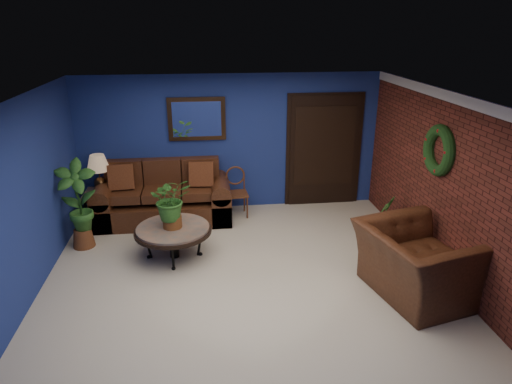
{
  "coord_description": "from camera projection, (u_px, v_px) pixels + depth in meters",
  "views": [
    {
      "loc": [
        -0.52,
        -5.63,
        3.38
      ],
      "look_at": [
        0.23,
        0.55,
        1.01
      ],
      "focal_mm": 32.0,
      "sensor_mm": 36.0,
      "label": 1
    }
  ],
  "objects": [
    {
      "name": "wall_left",
      "position": [
        26.0,
        200.0,
        5.73
      ],
      "size": [
        0.04,
        5.0,
        2.5
      ],
      "primitive_type": "cube",
      "color": "navy",
      "rests_on": "ground"
    },
    {
      "name": "coffee_plant",
      "position": [
        171.0,
        200.0,
        6.61
      ],
      "size": [
        0.68,
        0.63,
        0.78
      ],
      "color": "brown",
      "rests_on": "coffee_table"
    },
    {
      "name": "table_lamp",
      "position": [
        99.0,
        169.0,
        7.78
      ],
      "size": [
        0.39,
        0.39,
        0.65
      ],
      "color": "#402814",
      "rests_on": "end_table"
    },
    {
      "name": "wall_mirror",
      "position": [
        197.0,
        119.0,
        8.09
      ],
      "size": [
        1.02,
        0.06,
        0.77
      ],
      "primitive_type": "cube",
      "color": "#402814",
      "rests_on": "wall_back"
    },
    {
      "name": "end_table",
      "position": [
        102.0,
        199.0,
        7.97
      ],
      "size": [
        0.62,
        0.62,
        0.57
      ],
      "color": "#57514C",
      "rests_on": "ground"
    },
    {
      "name": "tall_plant",
      "position": [
        78.0,
        202.0,
        6.98
      ],
      "size": [
        0.62,
        0.43,
        1.42
      ],
      "color": "brown",
      "rests_on": "ground"
    },
    {
      "name": "floor_plant",
      "position": [
        384.0,
        217.0,
        7.36
      ],
      "size": [
        0.4,
        0.36,
        0.76
      ],
      "color": "brown",
      "rests_on": "ground"
    },
    {
      "name": "side_chair",
      "position": [
        236.0,
        188.0,
        8.27
      ],
      "size": [
        0.41,
        0.41,
        0.89
      ],
      "rotation": [
        0.0,
        0.0,
        0.07
      ],
      "color": "#522D17",
      "rests_on": "ground"
    },
    {
      "name": "wreath",
      "position": [
        439.0,
        150.0,
        6.23
      ],
      "size": [
        0.16,
        0.72,
        0.72
      ],
      "primitive_type": "torus",
      "rotation": [
        0.0,
        1.57,
        0.0
      ],
      "color": "black",
      "rests_on": "wall_right_brick"
    },
    {
      "name": "coffee_table",
      "position": [
        173.0,
        231.0,
        6.78
      ],
      "size": [
        1.15,
        1.15,
        0.49
      ],
      "rotation": [
        0.0,
        0.0,
        0.23
      ],
      "color": "#57514C",
      "rests_on": "ground"
    },
    {
      "name": "floor",
      "position": [
        245.0,
        273.0,
        6.48
      ],
      "size": [
        5.5,
        5.5,
        0.0
      ],
      "primitive_type": "plane",
      "color": "beige",
      "rests_on": "ground"
    },
    {
      "name": "ceiling",
      "position": [
        243.0,
        96.0,
        5.59
      ],
      "size": [
        5.5,
        5.0,
        0.02
      ],
      "primitive_type": "cube",
      "color": "white",
      "rests_on": "wall_back"
    },
    {
      "name": "armchair",
      "position": [
        417.0,
        263.0,
        5.83
      ],
      "size": [
        1.51,
        1.64,
        0.91
      ],
      "primitive_type": "imported",
      "rotation": [
        0.0,
        0.0,
        1.8
      ],
      "color": "#4D2716",
      "rests_on": "ground"
    },
    {
      "name": "closet_door",
      "position": [
        324.0,
        151.0,
        8.6
      ],
      "size": [
        1.44,
        0.06,
        2.18
      ],
      "primitive_type": "cube",
      "color": "black",
      "rests_on": "wall_back"
    },
    {
      "name": "sofa",
      "position": [
        164.0,
        200.0,
        8.16
      ],
      "size": [
        2.35,
        1.02,
        1.06
      ],
      "color": "#4D2716",
      "rests_on": "ground"
    },
    {
      "name": "wall_right_brick",
      "position": [
        440.0,
        182.0,
        6.35
      ],
      "size": [
        0.04,
        5.0,
        2.5
      ],
      "primitive_type": "cube",
      "color": "maroon",
      "rests_on": "ground"
    },
    {
      "name": "wall_back",
      "position": [
        231.0,
        143.0,
        8.36
      ],
      "size": [
        5.5,
        0.04,
        2.5
      ],
      "primitive_type": "cube",
      "color": "navy",
      "rests_on": "ground"
    },
    {
      "name": "crown_molding",
      "position": [
        451.0,
        97.0,
        5.92
      ],
      "size": [
        0.03,
        5.0,
        0.14
      ],
      "primitive_type": "cube",
      "color": "white",
      "rests_on": "wall_right_brick"
    }
  ]
}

